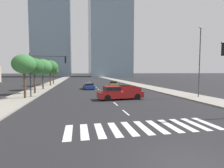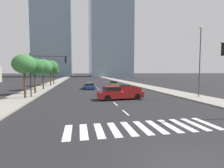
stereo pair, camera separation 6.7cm
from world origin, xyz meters
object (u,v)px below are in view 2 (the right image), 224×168
street_lamp_east (200,57)px  street_tree_third (43,67)px  traffic_signal_far (45,67)px  sedan_blue_2 (89,86)px  street_tree_nearest (24,64)px  pickup_truck (118,93)px  street_tree_fourth (50,67)px  street_tree_fifth (54,70)px  street_tree_second (34,66)px  sedan_gold_0 (114,84)px  sedan_black_1 (125,89)px

street_lamp_east → street_tree_third: (-22.06, 14.80, -0.96)m
street_tree_third → street_lamp_east: bearing=-33.9°
traffic_signal_far → street_tree_third: traffic_signal_far is taller
sedan_blue_2 → street_tree_nearest: bearing=138.5°
pickup_truck → street_tree_fourth: street_tree_fourth is taller
street_lamp_east → street_tree_fifth: bearing=127.4°
street_tree_second → street_tree_fifth: street_tree_second is taller
street_tree_fifth → sedan_gold_0: bearing=-32.9°
street_tree_nearest → street_tree_fifth: 25.56m
street_tree_third → street_tree_fifth: size_ratio=1.17×
pickup_truck → traffic_signal_far: 10.44m
pickup_truck → traffic_signal_far: bearing=-26.7°
street_tree_nearest → street_tree_third: street_tree_third is taller
traffic_signal_far → street_tree_fifth: bearing=95.2°
sedan_gold_0 → traffic_signal_far: 19.75m
traffic_signal_far → street_tree_nearest: traffic_signal_far is taller
sedan_blue_2 → street_tree_third: size_ratio=0.85×
sedan_gold_0 → street_tree_nearest: (-14.62, -16.09, 3.79)m
pickup_truck → street_tree_fourth: (-11.44, 22.81, 3.79)m
sedan_blue_2 → street_lamp_east: 20.49m
traffic_signal_far → street_lamp_east: size_ratio=0.64×
street_tree_nearest → street_tree_fourth: size_ratio=0.90×
pickup_truck → sedan_black_1: size_ratio=1.22×
sedan_blue_2 → street_tree_fifth: bearing=27.0°
sedan_black_1 → pickup_truck: bearing=-16.3°
sedan_black_1 → sedan_blue_2: (-5.52, 7.00, -0.02)m
street_tree_fifth → street_tree_fourth: bearing=-90.0°
sedan_black_1 → street_tree_nearest: 15.30m
street_tree_third → street_tree_fourth: bearing=90.0°
pickup_truck → sedan_black_1: pickup_truck is taller
street_tree_third → street_tree_fourth: street_tree_fourth is taller
traffic_signal_far → street_tree_fourth: size_ratio=0.95×
sedan_black_1 → street_tree_fifth: (-14.16, 21.15, 3.21)m
sedan_black_1 → street_tree_fifth: 25.65m
street_tree_nearest → street_tree_fourth: bearing=90.0°
street_tree_third → street_tree_fifth: bearing=90.0°
pickup_truck → sedan_black_1: (2.71, 6.81, -0.23)m
pickup_truck → street_tree_fifth: (-11.44, 27.96, 2.98)m
sedan_black_1 → street_tree_nearest: bearing=-67.3°
street_tree_second → traffic_signal_far: bearing=-60.9°
street_tree_nearest → street_tree_second: bearing=90.0°
traffic_signal_far → street_tree_second: (-2.21, 3.96, 0.15)m
traffic_signal_far → street_tree_nearest: (-2.21, -1.14, 0.24)m
sedan_black_1 → street_lamp_east: bearing=51.0°
sedan_gold_0 → street_tree_third: (-14.62, -4.63, 3.75)m
pickup_truck → street_lamp_east: (10.62, -0.94, 4.47)m
pickup_truck → street_tree_nearest: street_tree_nearest is taller
sedan_blue_2 → street_tree_fourth: (-8.63, 9.00, 4.04)m
traffic_signal_far → street_tree_second: bearing=119.1°
sedan_blue_2 → street_tree_fourth: street_tree_fourth is taller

